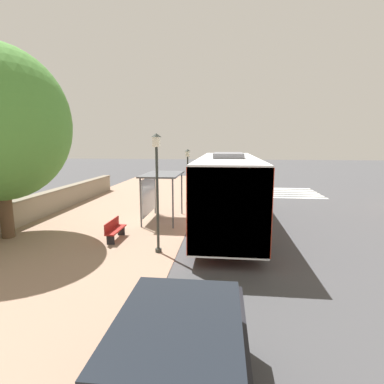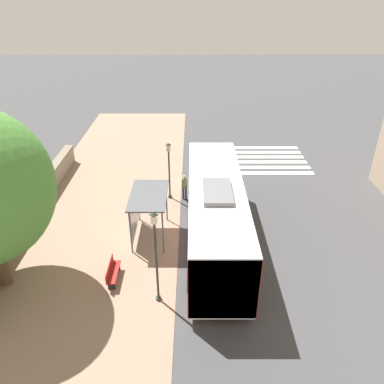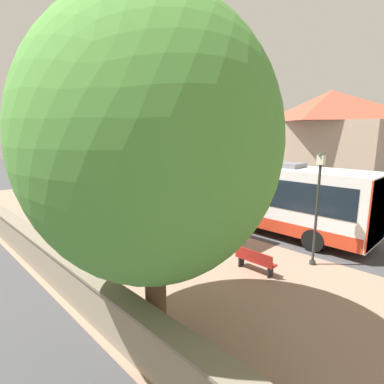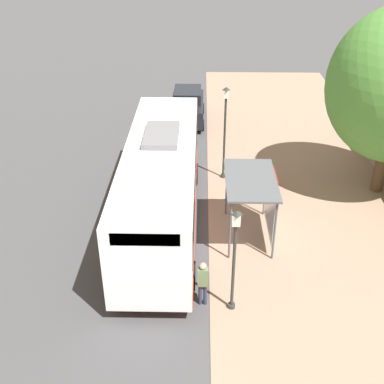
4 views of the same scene
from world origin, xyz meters
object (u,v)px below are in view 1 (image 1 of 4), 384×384
Objects in this scene: street_lamp_far at (157,184)px; parked_car_behind_bus at (180,383)px; bus at (227,189)px; street_lamp_near at (188,172)px; bench at (115,229)px; bus_shelter at (160,181)px; pedestrian at (201,191)px.

street_lamp_far reaches higher than parked_car_behind_bus.
bus is at bearing 56.77° from street_lamp_far.
bus is 11.25m from parked_car_behind_bus.
street_lamp_near is at bearing 96.67° from parked_car_behind_bus.
parked_car_behind_bus is at bearing -64.14° from bench.
bus is 6.87× the size of bench.
bus_shelter is 2.06× the size of bench.
bus_shelter is 4.20m from street_lamp_near.
bus_shelter is at bearing -116.25° from pedestrian.
bus_shelter is 12.33m from parked_car_behind_bus.
bus_shelter is 4.87m from street_lamp_far.
bus_shelter reaches higher than parked_car_behind_bus.
street_lamp_far reaches higher than street_lamp_near.
bench is at bearing -106.38° from street_lamp_near.
parked_car_behind_bus reaches higher than pedestrian.
street_lamp_near is at bearing 169.90° from pedestrian.
pedestrian is at bearing 93.40° from parked_car_behind_bus.
bus_shelter is 0.78× the size of parked_car_behind_bus.
street_lamp_far is 7.63m from parked_car_behind_bus.
bus reaches higher than bus_shelter.
bus is 2.96× the size of street_lamp_near.
pedestrian is 1.57m from street_lamp_near.
bus is 2.46× the size of street_lamp_far.
street_lamp_near reaches higher than bus.
street_lamp_far is at bearing -29.90° from bench.
parked_car_behind_bus is (-0.70, -11.18, -0.95)m from bus.
bus is 5.03m from pedestrian.
pedestrian is at bearing -10.10° from street_lamp_near.
bus_shelter is at bearing 103.51° from parked_car_behind_bus.
parked_car_behind_bus reaches higher than bench.
bus is at bearing 29.67° from bench.
street_lamp_far reaches higher than bus_shelter.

